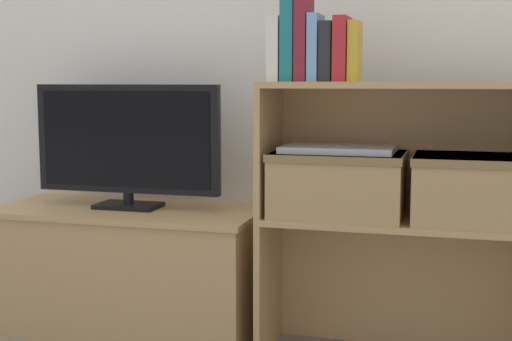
{
  "coord_description": "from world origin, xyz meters",
  "views": [
    {
      "loc": [
        0.62,
        -2.05,
        0.88
      ],
      "look_at": [
        0.0,
        0.16,
        0.59
      ],
      "focal_mm": 50.0,
      "sensor_mm": 36.0,
      "label": 1
    }
  ],
  "objects": [
    {
      "name": "tv_stand",
      "position": [
        -0.48,
        0.21,
        0.22
      ],
      "size": [
        0.94,
        0.44,
        0.44
      ],
      "color": "tan",
      "rests_on": "ground_plane"
    },
    {
      "name": "tv",
      "position": [
        -0.48,
        0.21,
        0.67
      ],
      "size": [
        0.68,
        0.14,
        0.43
      ],
      "color": "black",
      "rests_on": "tv_stand"
    },
    {
      "name": "bookshelf_lower_tier",
      "position": [
        0.49,
        0.22,
        0.29
      ],
      "size": [
        0.9,
        0.31,
        0.46
      ],
      "color": "tan",
      "rests_on": "ground_plane"
    },
    {
      "name": "bookshelf_upper_tier",
      "position": [
        0.49,
        0.22,
        0.73
      ],
      "size": [
        0.9,
        0.31,
        0.42
      ],
      "color": "tan",
      "rests_on": "bookshelf_lower_tier"
    },
    {
      "name": "book_ivory",
      "position": [
        0.08,
        0.1,
        0.98
      ],
      "size": [
        0.04,
        0.13,
        0.2
      ],
      "color": "silver",
      "rests_on": "bookshelf_upper_tier"
    },
    {
      "name": "book_teal",
      "position": [
        0.13,
        0.1,
        1.0
      ],
      "size": [
        0.04,
        0.13,
        0.25
      ],
      "color": "#1E7075",
      "rests_on": "bookshelf_upper_tier"
    },
    {
      "name": "book_maroon",
      "position": [
        0.17,
        0.1,
        1.01
      ],
      "size": [
        0.04,
        0.14,
        0.25
      ],
      "color": "maroon",
      "rests_on": "bookshelf_upper_tier"
    },
    {
      "name": "book_skyblue",
      "position": [
        0.2,
        0.1,
        0.98
      ],
      "size": [
        0.03,
        0.13,
        0.2
      ],
      "color": "#709ECC",
      "rests_on": "bookshelf_upper_tier"
    },
    {
      "name": "book_charcoal",
      "position": [
        0.24,
        0.1,
        0.97
      ],
      "size": [
        0.04,
        0.13,
        0.18
      ],
      "color": "#232328",
      "rests_on": "bookshelf_upper_tier"
    },
    {
      "name": "book_crimson",
      "position": [
        0.29,
        0.1,
        0.98
      ],
      "size": [
        0.04,
        0.14,
        0.19
      ],
      "color": "#B22328",
      "rests_on": "bookshelf_upper_tier"
    },
    {
      "name": "book_mustard",
      "position": [
        0.32,
        0.1,
        0.97
      ],
      "size": [
        0.03,
        0.12,
        0.18
      ],
      "color": "gold",
      "rests_on": "bookshelf_upper_tier"
    },
    {
      "name": "storage_basket_left",
      "position": [
        0.27,
        0.14,
        0.57
      ],
      "size": [
        0.41,
        0.28,
        0.2
      ],
      "color": "tan",
      "rests_on": "bookshelf_lower_tier"
    },
    {
      "name": "storage_basket_right",
      "position": [
        0.7,
        0.14,
        0.57
      ],
      "size": [
        0.41,
        0.28,
        0.2
      ],
      "color": "tan",
      "rests_on": "bookshelf_lower_tier"
    },
    {
      "name": "laptop",
      "position": [
        0.27,
        0.14,
        0.67
      ],
      "size": [
        0.34,
        0.22,
        0.02
      ],
      "color": "#BCBCC1",
      "rests_on": "storage_basket_left"
    }
  ]
}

